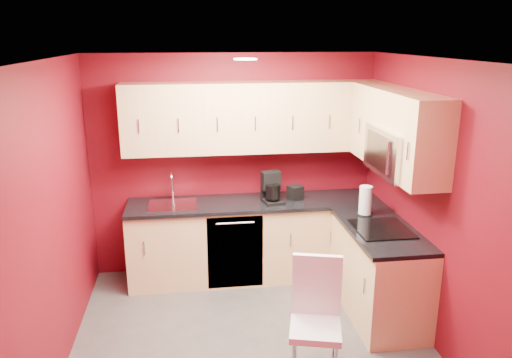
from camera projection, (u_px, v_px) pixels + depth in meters
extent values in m
plane|color=#53504D|center=(251.00, 336.00, 4.62)|extent=(3.20, 3.20, 0.00)
plane|color=white|center=(250.00, 59.00, 3.92)|extent=(3.20, 3.20, 0.00)
plane|color=#620913|center=(234.00, 165.00, 5.70)|extent=(3.20, 0.00, 3.20)
plane|color=#620913|center=(283.00, 296.00, 2.84)|extent=(3.20, 0.00, 3.20)
plane|color=#620913|center=(56.00, 218.00, 4.06)|extent=(0.00, 3.00, 3.00)
plane|color=#620913|center=(427.00, 201.00, 4.48)|extent=(0.00, 3.00, 3.00)
cube|color=#EFCB88|center=(255.00, 240.00, 5.66)|extent=(2.80, 0.60, 0.87)
cube|color=#EFCB88|center=(378.00, 272.00, 4.90)|extent=(0.60, 1.30, 0.87)
cube|color=black|center=(255.00, 203.00, 5.52)|extent=(2.80, 0.63, 0.04)
cube|color=black|center=(381.00, 230.00, 4.76)|extent=(0.63, 1.27, 0.04)
cube|color=#DAB47C|center=(253.00, 117.00, 5.40)|extent=(2.80, 0.35, 0.75)
cube|color=#DAB47C|center=(377.00, 122.00, 5.12)|extent=(0.35, 0.57, 0.75)
cube|color=#DAB47C|center=(430.00, 145.00, 4.02)|extent=(0.35, 0.22, 0.75)
cube|color=#DAB47C|center=(406.00, 111.00, 4.43)|extent=(0.35, 0.76, 0.33)
cube|color=silver|center=(400.00, 152.00, 4.53)|extent=(0.40, 0.76, 0.42)
cube|color=black|center=(380.00, 152.00, 4.50)|extent=(0.02, 0.62, 0.33)
cylinder|color=silver|center=(388.00, 158.00, 4.28)|extent=(0.02, 0.02, 0.29)
cube|color=black|center=(382.00, 229.00, 4.72)|extent=(0.50, 0.55, 0.01)
cube|color=silver|center=(173.00, 205.00, 5.40)|extent=(0.52, 0.42, 0.02)
cylinder|color=silver|center=(172.00, 188.00, 5.55)|extent=(0.02, 0.02, 0.26)
torus|color=silver|center=(172.00, 179.00, 5.45)|extent=(0.02, 0.16, 0.16)
cylinder|color=silver|center=(172.00, 186.00, 5.40)|extent=(0.02, 0.02, 0.12)
cube|color=black|center=(235.00, 252.00, 5.36)|extent=(0.60, 0.02, 0.82)
cylinder|color=white|center=(245.00, 59.00, 4.21)|extent=(0.20, 0.20, 0.01)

